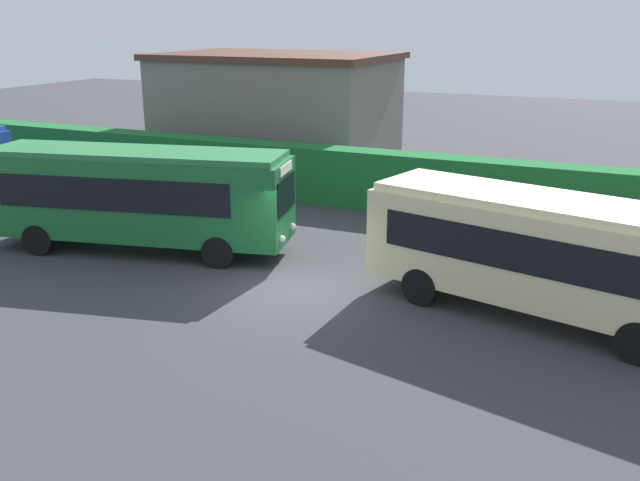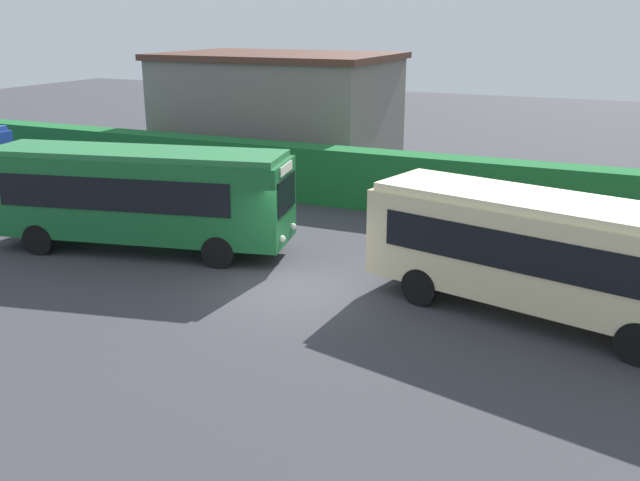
% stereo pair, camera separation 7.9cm
% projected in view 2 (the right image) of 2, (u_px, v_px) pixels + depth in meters
% --- Properties ---
extents(ground_plane, '(108.45, 108.45, 0.00)m').
position_uv_depth(ground_plane, '(289.00, 290.00, 19.53)').
color(ground_plane, '#38383D').
extents(bus_green, '(10.04, 4.44, 3.30)m').
position_uv_depth(bus_green, '(139.00, 194.00, 22.37)').
color(bus_green, '#19602D').
rests_on(bus_green, ground_plane).
extents(bus_cream, '(9.16, 4.56, 3.08)m').
position_uv_depth(bus_cream, '(543.00, 250.00, 17.31)').
color(bus_cream, beige).
rests_on(bus_cream, ground_plane).
extents(person_right, '(0.29, 0.42, 1.85)m').
position_uv_depth(person_right, '(610.00, 257.00, 19.23)').
color(person_right, olive).
rests_on(person_right, ground_plane).
extents(hedge_row, '(66.22, 1.26, 2.28)m').
position_uv_depth(hedge_row, '(397.00, 182.00, 27.33)').
color(hedge_row, '#1A642D').
rests_on(hedge_row, ground_plane).
extents(depot_building, '(11.19, 7.86, 5.58)m').
position_uv_depth(depot_building, '(279.00, 110.00, 35.33)').
color(depot_building, slate).
rests_on(depot_building, ground_plane).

